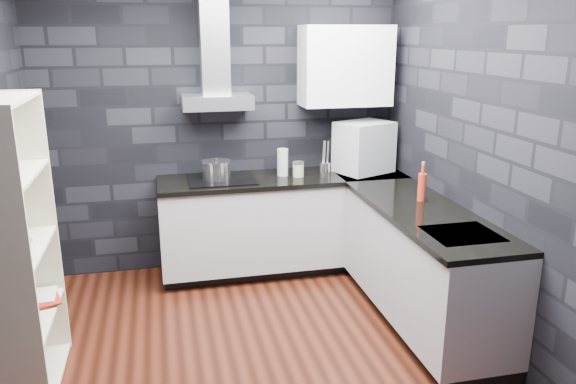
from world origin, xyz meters
name	(u,v)px	position (x,y,z in m)	size (l,w,h in m)	color
ground	(254,349)	(0.00, 0.00, 0.00)	(3.20, 3.20, 0.00)	#40190E
wall_back	(221,123)	(0.00, 1.62, 1.35)	(3.20, 0.05, 2.70)	black
wall_front	(323,258)	(0.00, -1.62, 1.35)	(3.20, 0.05, 2.70)	black
wall_right	(480,150)	(1.62, 0.00, 1.35)	(0.05, 3.20, 2.70)	black
toekick_back	(282,263)	(0.50, 1.34, 0.05)	(2.18, 0.50, 0.10)	black
toekick_right	(424,315)	(1.34, 0.10, 0.05)	(0.50, 1.78, 0.10)	black
counter_back_cab	(283,221)	(0.50, 1.30, 0.48)	(2.20, 0.60, 0.76)	#B5B4B9
counter_right_cab	(423,264)	(1.30, 0.10, 0.48)	(0.60, 1.80, 0.76)	#B5B4B9
counter_back_top	(283,179)	(0.50, 1.29, 0.88)	(2.20, 0.62, 0.04)	black
counter_right_top	(425,213)	(1.29, 0.10, 0.88)	(0.62, 1.80, 0.04)	black
counter_corner_top	(367,173)	(1.30, 1.30, 0.88)	(0.62, 0.62, 0.04)	black
hood_body	(217,102)	(-0.05, 1.43, 1.56)	(0.60, 0.34, 0.12)	silver
hood_chimney	(214,41)	(-0.05, 1.50, 2.07)	(0.24, 0.20, 0.90)	silver
upper_cabinet	(345,66)	(1.10, 1.43, 1.85)	(0.80, 0.35, 0.70)	white
cooktop	(221,179)	(-0.05, 1.30, 0.91)	(0.58, 0.50, 0.01)	black
sink_rim	(462,234)	(1.30, -0.40, 0.89)	(0.44, 0.40, 0.01)	silver
pot	(216,170)	(-0.09, 1.31, 0.98)	(0.24, 0.24, 0.14)	silver
glass_vase	(283,162)	(0.50, 1.33, 1.02)	(0.10, 0.10, 0.24)	silver
storage_jar	(298,170)	(0.63, 1.26, 0.96)	(0.10, 0.10, 0.12)	tan
utensil_crock	(325,169)	(0.87, 1.23, 0.96)	(0.09, 0.09, 0.12)	silver
appliance_garage	(364,148)	(1.26, 1.31, 1.12)	(0.47, 0.36, 0.47)	#A9ACB1
red_bottle	(422,187)	(1.37, 0.33, 1.01)	(0.06, 0.06, 0.21)	#B12E1B
bookshelf	(16,250)	(-1.42, -0.06, 0.90)	(0.34, 0.80, 1.80)	beige
fruit_bowl	(13,248)	(-1.42, -0.13, 0.94)	(0.23, 0.23, 0.06)	white
book_red	(31,289)	(-1.41, 0.09, 0.57)	(0.16, 0.02, 0.22)	maroon
book_second	(25,282)	(-1.45, 0.16, 0.59)	(0.18, 0.02, 0.24)	#B2B2B2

